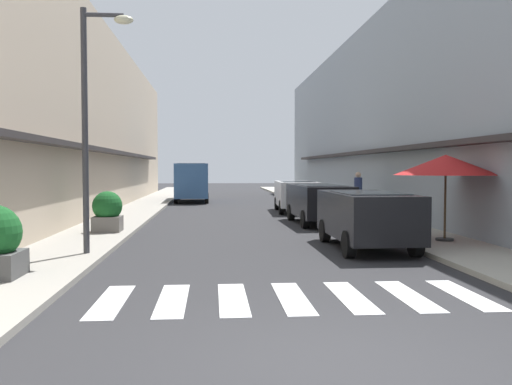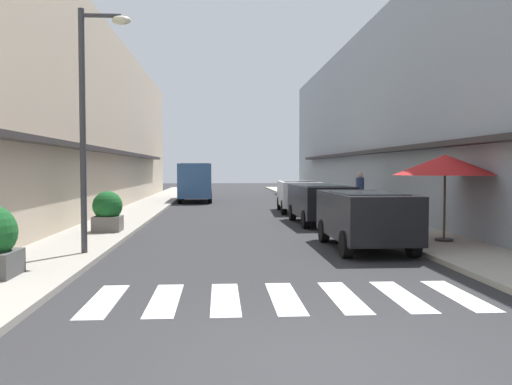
% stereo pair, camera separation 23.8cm
% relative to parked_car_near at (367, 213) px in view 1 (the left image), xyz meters
% --- Properties ---
extents(ground_plane, '(102.17, 102.17, 0.00)m').
position_rel_parked_car_near_xyz_m(ground_plane, '(-2.68, 10.53, -0.92)').
color(ground_plane, '#2B2B2D').
extents(sidewalk_left, '(2.21, 65.02, 0.12)m').
position_rel_parked_car_near_xyz_m(sidewalk_left, '(-7.51, 10.53, -0.86)').
color(sidewalk_left, '#9E998E').
rests_on(sidewalk_left, ground_plane).
extents(sidewalk_right, '(2.21, 65.02, 0.12)m').
position_rel_parked_car_near_xyz_m(sidewalk_right, '(2.15, 10.53, -0.86)').
color(sidewalk_right, '#ADA899').
rests_on(sidewalk_right, ground_plane).
extents(building_row_left, '(5.50, 43.80, 8.50)m').
position_rel_parked_car_near_xyz_m(building_row_left, '(-11.11, 11.85, 3.33)').
color(building_row_left, '#C6B299').
rests_on(building_row_left, ground_plane).
extents(building_row_right, '(5.50, 43.80, 8.94)m').
position_rel_parked_car_near_xyz_m(building_row_right, '(5.76, 11.85, 3.54)').
color(building_row_right, '#939EA8').
rests_on(building_row_right, ground_plane).
extents(crosswalk, '(6.15, 2.20, 0.01)m').
position_rel_parked_car_near_xyz_m(crosswalk, '(-2.68, -5.09, -0.92)').
color(crosswalk, silver).
rests_on(crosswalk, ground_plane).
extents(parked_car_near, '(1.82, 4.14, 1.47)m').
position_rel_parked_car_near_xyz_m(parked_car_near, '(0.00, 0.00, 0.00)').
color(parked_car_near, black).
rests_on(parked_car_near, ground_plane).
extents(parked_car_mid, '(1.89, 4.49, 1.47)m').
position_rel_parked_car_near_xyz_m(parked_car_mid, '(0.00, 6.28, 0.00)').
color(parked_car_mid, black).
rests_on(parked_car_mid, ground_plane).
extents(parked_car_far, '(1.97, 4.41, 1.47)m').
position_rel_parked_car_near_xyz_m(parked_car_far, '(0.00, 11.80, 0.00)').
color(parked_car_far, silver).
rests_on(parked_car_far, ground_plane).
extents(delivery_van, '(2.08, 5.43, 2.37)m').
position_rel_parked_car_near_xyz_m(delivery_van, '(-5.20, 20.23, 0.48)').
color(delivery_van, '#33598C').
rests_on(delivery_van, ground_plane).
extents(street_lamp, '(1.19, 0.28, 5.59)m').
position_rel_parked_car_near_xyz_m(street_lamp, '(-6.67, -0.86, 2.60)').
color(street_lamp, '#38383D').
rests_on(street_lamp, sidewalk_left).
extents(cafe_umbrella, '(2.75, 2.75, 2.33)m').
position_rel_parked_car_near_xyz_m(cafe_umbrella, '(2.33, 0.58, 1.24)').
color(cafe_umbrella, '#262626').
rests_on(cafe_umbrella, sidewalk_right).
extents(planter_midblock, '(0.92, 0.92, 1.25)m').
position_rel_parked_car_near_xyz_m(planter_midblock, '(-7.18, 3.44, -0.18)').
color(planter_midblock, slate).
rests_on(planter_midblock, sidewalk_left).
extents(planter_far, '(0.75, 0.75, 1.04)m').
position_rel_parked_car_near_xyz_m(planter_far, '(2.15, 8.39, -0.30)').
color(planter_far, slate).
rests_on(planter_far, sidewalk_right).
extents(pedestrian_walking_near, '(0.34, 0.34, 1.81)m').
position_rel_parked_car_near_xyz_m(pedestrian_walking_near, '(2.12, 8.61, 0.16)').
color(pedestrian_walking_near, '#282B33').
rests_on(pedestrian_walking_near, sidewalk_right).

